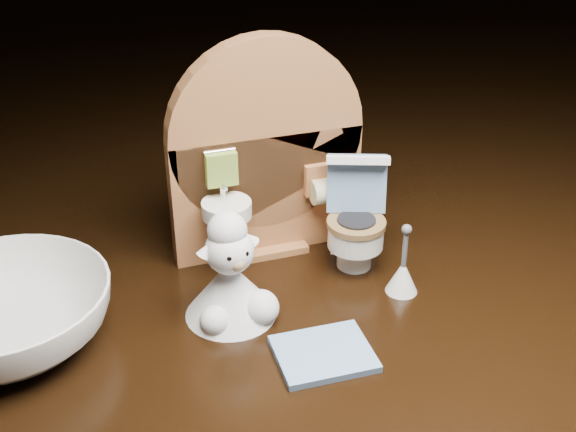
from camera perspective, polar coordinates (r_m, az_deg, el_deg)
name	(u,v)px	position (r m, az deg, el deg)	size (l,w,h in m)	color
backdrop_panel	(265,162)	(0.48, -1.81, 4.27)	(0.13, 0.05, 0.15)	#A06236
toy_toilet	(355,224)	(0.48, 5.34, -0.62)	(0.05, 0.05, 0.08)	white
bath_mat	(324,354)	(0.41, 2.83, -10.81)	(0.05, 0.04, 0.00)	#6587AF
toilet_brush	(403,274)	(0.46, 9.04, -4.56)	(0.02, 0.02, 0.05)	white
plush_lamb	(231,281)	(0.43, -4.51, -5.14)	(0.06, 0.06, 0.07)	silver
ceramic_bowl	(6,316)	(0.44, -21.36, -7.37)	(0.12, 0.12, 0.04)	white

